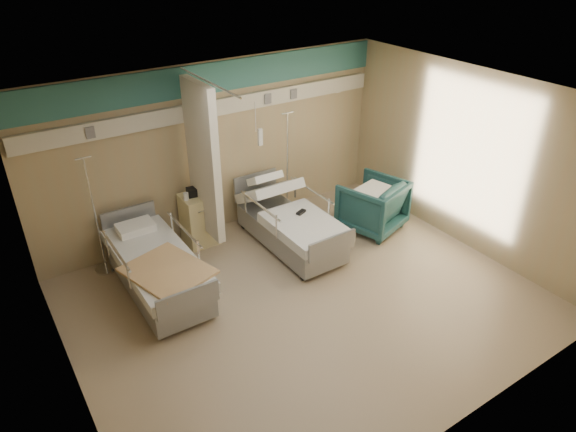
{
  "coord_description": "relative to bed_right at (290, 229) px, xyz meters",
  "views": [
    {
      "loc": [
        -3.3,
        -4.52,
        4.51
      ],
      "look_at": [
        0.1,
        0.6,
        1.04
      ],
      "focal_mm": 32.0,
      "sensor_mm": 36.0,
      "label": 1
    }
  ],
  "objects": [
    {
      "name": "iv_stand_left",
      "position": [
        -2.68,
        0.98,
        0.06
      ],
      "size": [
        0.33,
        0.33,
        1.83
      ],
      "rotation": [
        0.0,
        0.0,
        -0.23
      ],
      "color": "silver",
      "rests_on": "ground"
    },
    {
      "name": "white_cup",
      "position": [
        -1.35,
        0.86,
        0.59
      ],
      "size": [
        0.1,
        0.1,
        0.12
      ],
      "primitive_type": "cylinder",
      "rotation": [
        0.0,
        0.0,
        -0.29
      ],
      "color": "white",
      "rests_on": "bedside_cabinet"
    },
    {
      "name": "room_walls",
      "position": [
        -0.63,
        -1.05,
        1.55
      ],
      "size": [
        6.04,
        5.04,
        2.82
      ],
      "color": "tan",
      "rests_on": "ground"
    },
    {
      "name": "ground",
      "position": [
        -0.6,
        -1.3,
        -0.32
      ],
      "size": [
        6.0,
        5.0,
        0.0
      ],
      "primitive_type": "cube",
      "color": "gray",
      "rests_on": "ground"
    },
    {
      "name": "call_remote",
      "position": [
        0.11,
        -0.14,
        0.33
      ],
      "size": [
        0.19,
        0.13,
        0.04
      ],
      "primitive_type": "cube",
      "rotation": [
        0.0,
        0.0,
        0.37
      ],
      "color": "black",
      "rests_on": "bed_right"
    },
    {
      "name": "iv_stand_right",
      "position": [
        0.51,
        0.85,
        0.08
      ],
      "size": [
        0.34,
        0.34,
        1.91
      ],
      "rotation": [
        0.0,
        0.0,
        -0.22
      ],
      "color": "silver",
      "rests_on": "ground"
    },
    {
      "name": "toiletry_bag",
      "position": [
        -1.17,
        0.92,
        0.6
      ],
      "size": [
        0.27,
        0.19,
        0.13
      ],
      "primitive_type": "cube",
      "rotation": [
        0.0,
        0.0,
        -0.15
      ],
      "color": "black",
      "rests_on": "bedside_cabinet"
    },
    {
      "name": "bedside_cabinet",
      "position": [
        -1.15,
        0.9,
        0.11
      ],
      "size": [
        0.5,
        0.48,
        0.85
      ],
      "primitive_type": "cube",
      "color": "beige",
      "rests_on": "ground"
    },
    {
      "name": "bed_right",
      "position": [
        0.0,
        0.0,
        0.0
      ],
      "size": [
        1.0,
        2.16,
        0.63
      ],
      "primitive_type": null,
      "color": "silver",
      "rests_on": "ground"
    },
    {
      "name": "tan_blanket",
      "position": [
        -2.21,
        -0.46,
        0.33
      ],
      "size": [
        1.11,
        1.26,
        0.04
      ],
      "primitive_type": "cube",
      "rotation": [
        0.0,
        0.0,
        0.28
      ],
      "color": "tan",
      "rests_on": "bed_left"
    },
    {
      "name": "visitor_armchair",
      "position": [
        1.47,
        -0.29,
        0.12
      ],
      "size": [
        1.17,
        1.19,
        0.87
      ],
      "primitive_type": "imported",
      "rotation": [
        0.0,
        0.0,
        3.43
      ],
      "color": "#1C4647",
      "rests_on": "ground"
    },
    {
      "name": "waffle_blanket",
      "position": [
        1.46,
        -0.34,
        0.59
      ],
      "size": [
        0.7,
        0.65,
        0.07
      ],
      "primitive_type": "cube",
      "rotation": [
        0.0,
        0.0,
        3.39
      ],
      "color": "white",
      "rests_on": "visitor_armchair"
    },
    {
      "name": "bed_left",
      "position": [
        -2.2,
        0.0,
        0.0
      ],
      "size": [
        1.0,
        2.16,
        0.63
      ],
      "primitive_type": null,
      "color": "silver",
      "rests_on": "ground"
    }
  ]
}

